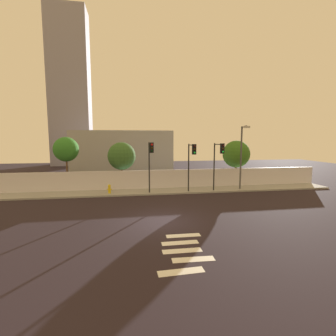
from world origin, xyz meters
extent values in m
plane|color=black|center=(0.00, 0.00, 0.00)|extent=(80.00, 80.00, 0.00)
cube|color=gray|center=(0.00, 8.20, 0.07)|extent=(36.00, 2.40, 0.15)
cube|color=silver|center=(0.00, 9.49, 1.05)|extent=(36.00, 0.18, 1.80)
cube|color=silver|center=(-0.09, -5.80, 0.00)|extent=(1.82, 0.52, 0.01)
cube|color=silver|center=(0.61, -4.95, 0.00)|extent=(1.82, 0.51, 0.01)
cube|color=silver|center=(0.33, -4.10, 0.00)|extent=(1.80, 0.46, 0.01)
cube|color=silver|center=(0.41, -3.25, 0.00)|extent=(1.80, 0.44, 0.01)
cube|color=silver|center=(0.77, -2.40, 0.00)|extent=(1.81, 0.47, 0.01)
cylinder|color=black|center=(6.00, 7.55, 2.38)|extent=(0.12, 0.12, 4.47)
cylinder|color=black|center=(6.14, 6.94, 4.52)|extent=(0.35, 1.24, 0.08)
cube|color=black|center=(6.27, 6.33, 4.17)|extent=(0.38, 0.27, 0.90)
sphere|color=black|center=(6.30, 6.21, 4.44)|extent=(0.18, 0.18, 0.18)
sphere|color=#33260A|center=(6.30, 6.21, 4.16)|extent=(0.18, 0.18, 0.18)
sphere|color=#19F24C|center=(6.30, 6.21, 3.88)|extent=(0.18, 0.18, 0.18)
cylinder|color=black|center=(-0.12, 7.55, 2.43)|extent=(0.12, 0.12, 4.56)
cylinder|color=black|center=(-0.05, 7.16, 4.61)|extent=(0.22, 0.80, 0.08)
cube|color=black|center=(0.02, 6.76, 4.26)|extent=(0.37, 0.26, 0.90)
sphere|color=red|center=(0.04, 6.64, 4.53)|extent=(0.18, 0.18, 0.18)
sphere|color=#33260A|center=(0.04, 6.64, 4.25)|extent=(0.18, 0.18, 0.18)
sphere|color=black|center=(0.04, 6.64, 3.97)|extent=(0.18, 0.18, 0.18)
cylinder|color=black|center=(3.53, 7.55, 2.36)|extent=(0.12, 0.12, 4.41)
cylinder|color=black|center=(3.60, 6.90, 4.46)|extent=(0.23, 1.31, 0.08)
cube|color=black|center=(3.68, 6.25, 4.11)|extent=(0.36, 0.24, 0.90)
sphere|color=black|center=(3.69, 6.13, 4.38)|extent=(0.18, 0.18, 0.18)
sphere|color=#33260A|center=(3.69, 6.13, 4.10)|extent=(0.18, 0.18, 0.18)
sphere|color=#19F24C|center=(3.69, 6.13, 3.82)|extent=(0.18, 0.18, 0.18)
cylinder|color=#4C4C51|center=(8.76, 7.75, 3.17)|extent=(0.16, 0.16, 6.04)
cylinder|color=#4C4C51|center=(8.50, 6.78, 6.14)|extent=(0.63, 1.97, 0.10)
cube|color=beige|center=(8.23, 5.80, 6.04)|extent=(0.64, 0.39, 0.16)
cylinder|color=gold|center=(-3.70, 7.80, 0.47)|extent=(0.24, 0.24, 0.64)
sphere|color=gold|center=(-3.70, 7.80, 0.83)|extent=(0.26, 0.26, 0.26)
cylinder|color=gold|center=(-3.87, 7.80, 0.50)|extent=(0.10, 0.09, 0.09)
cylinder|color=gold|center=(-3.53, 7.80, 0.50)|extent=(0.10, 0.09, 0.09)
cylinder|color=brown|center=(-7.98, 10.91, 1.67)|extent=(0.16, 0.16, 3.34)
sphere|color=#307928|center=(-7.98, 10.91, 4.00)|extent=(2.41, 2.41, 2.41)
cylinder|color=brown|center=(-2.64, 10.91, 1.25)|extent=(0.22, 0.22, 2.50)
sphere|color=#36632D|center=(-2.64, 10.91, 3.27)|extent=(2.82, 2.82, 2.82)
cylinder|color=brown|center=(9.73, 10.91, 1.27)|extent=(0.22, 0.22, 2.55)
sphere|color=#386B1F|center=(9.73, 10.91, 3.36)|extent=(2.96, 2.96, 2.96)
cube|color=#9C9C9C|center=(-2.77, 23.49, 3.10)|extent=(14.57, 6.00, 6.20)
cube|color=gray|center=(-12.52, 35.49, 14.33)|extent=(7.07, 5.00, 28.67)
camera|label=1|loc=(-2.00, -14.36, 5.01)|focal=26.18mm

